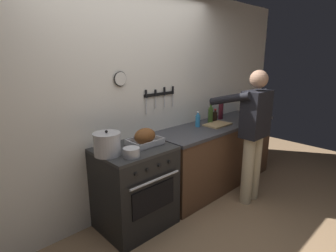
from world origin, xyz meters
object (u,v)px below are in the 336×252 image
at_px(bottle_wine_red, 221,110).
at_px(bottle_dish_soap, 198,120).
at_px(stock_pot, 107,144).
at_px(bottle_olive_oil, 210,115).
at_px(stove, 135,187).
at_px(saucepan, 131,152).
at_px(cutting_board, 218,124).
at_px(bottle_soy_sauce, 215,116).
at_px(person_cook, 253,129).
at_px(roasting_pan, 145,137).

height_order(bottle_wine_red, bottle_dish_soap, bottle_wine_red).
relative_size(stock_pot, bottle_olive_oil, 0.92).
xyz_separation_m(stove, saucepan, (-0.16, -0.19, 0.49)).
bearing_deg(cutting_board, stove, 177.99).
bearing_deg(bottle_soy_sauce, person_cook, -103.23).
xyz_separation_m(bottle_wine_red, bottle_olive_oil, (-0.32, -0.06, -0.01)).
relative_size(bottle_wine_red, bottle_soy_sauce, 1.76).
bearing_deg(bottle_olive_oil, stove, -176.38).
xyz_separation_m(stove, person_cook, (1.38, -0.57, 0.50)).
distance_m(roasting_pan, bottle_dish_soap, 0.98).
distance_m(roasting_pan, bottle_soy_sauce, 1.40).
height_order(cutting_board, bottle_olive_oil, bottle_olive_oil).
xyz_separation_m(person_cook, bottle_wine_red, (0.33, 0.71, 0.08)).
distance_m(roasting_pan, cutting_board, 1.23).
bearing_deg(person_cook, bottle_olive_oil, -4.98).
bearing_deg(roasting_pan, person_cook, -24.61).
height_order(stock_pot, cutting_board, stock_pot).
distance_m(saucepan, bottle_wine_red, 1.90).
xyz_separation_m(stove, bottle_soy_sauce, (1.54, 0.12, 0.52)).
xyz_separation_m(stock_pot, bottle_soy_sauce, (1.84, 0.11, -0.04)).
distance_m(stove, roasting_pan, 0.55).
xyz_separation_m(saucepan, bottle_olive_oil, (1.55, 0.28, 0.08)).
height_order(roasting_pan, bottle_dish_soap, bottle_dish_soap).
xyz_separation_m(stove, roasting_pan, (0.15, -0.01, 0.53)).
bearing_deg(cutting_board, bottle_wine_red, 30.06).
bearing_deg(bottle_dish_soap, stock_pot, -176.76).
relative_size(stove, bottle_soy_sauce, 5.13).
relative_size(roasting_pan, cutting_board, 0.98).
bearing_deg(saucepan, cutting_board, 5.17).
xyz_separation_m(saucepan, bottle_wine_red, (1.87, 0.33, 0.09)).
distance_m(stove, stock_pot, 0.63).
height_order(roasting_pan, stock_pot, stock_pot).
bearing_deg(bottle_olive_oil, cutting_board, -95.44).
bearing_deg(stock_pot, bottle_soy_sauce, 3.55).
height_order(stove, bottle_dish_soap, bottle_dish_soap).
distance_m(stove, bottle_olive_oil, 1.50).
height_order(bottle_olive_oil, bottle_dish_soap, bottle_olive_oil).
distance_m(stove, saucepan, 0.55).
relative_size(saucepan, bottle_wine_red, 0.51).
relative_size(saucepan, bottle_soy_sauce, 0.90).
xyz_separation_m(roasting_pan, bottle_olive_oil, (1.24, 0.09, 0.04)).
distance_m(person_cook, bottle_soy_sauce, 0.71).
relative_size(bottle_wine_red, bottle_olive_oil, 1.09).
bearing_deg(saucepan, bottle_soy_sauce, 10.33).
bearing_deg(cutting_board, bottle_soy_sauce, 45.67).
xyz_separation_m(roasting_pan, bottle_dish_soap, (0.97, 0.09, 0.00)).
height_order(stove, roasting_pan, roasting_pan).
distance_m(stove, cutting_board, 1.45).
bearing_deg(bottle_dish_soap, stove, -175.44).
bearing_deg(bottle_soy_sauce, bottle_olive_oil, -167.08).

